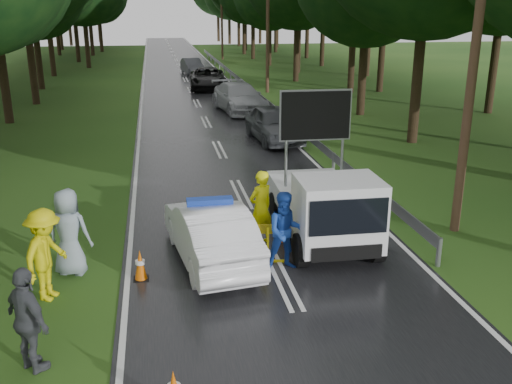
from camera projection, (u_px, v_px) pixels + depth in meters
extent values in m
plane|color=#1B4012|center=(282.00, 279.00, 12.58)|extent=(160.00, 160.00, 0.00)
cube|color=black|center=(190.00, 90.00, 40.65)|extent=(7.00, 140.00, 0.02)
cylinder|color=gray|center=(439.00, 252.00, 13.09)|extent=(0.12, 0.12, 0.70)
cube|color=gray|center=(242.00, 81.00, 41.09)|extent=(0.05, 60.00, 0.30)
cylinder|color=#493422|center=(477.00, 38.00, 13.76)|extent=(0.24, 0.24, 10.00)
cylinder|color=#493422|center=(268.00, 17.00, 38.09)|extent=(0.24, 0.24, 10.00)
cylinder|color=#493422|center=(222.00, 13.00, 62.41)|extent=(0.24, 0.24, 10.00)
imported|color=white|center=(211.00, 233.00, 13.27)|extent=(2.08, 4.43, 1.41)
cube|color=#1938A5|center=(210.00, 202.00, 13.02)|extent=(1.09, 0.44, 0.14)
cube|color=gray|center=(318.00, 214.00, 14.95)|extent=(1.98, 4.03, 0.24)
cube|color=white|center=(310.00, 190.00, 15.73)|extent=(2.04, 2.32, 0.52)
cube|color=white|center=(338.00, 213.00, 13.13)|extent=(1.93, 1.56, 1.62)
cube|color=black|center=(349.00, 217.00, 12.34)|extent=(1.76, 0.07, 0.81)
cube|color=black|center=(316.00, 115.00, 14.70)|extent=(1.81, 0.15, 1.24)
cylinder|color=black|center=(301.00, 250.00, 13.07)|extent=(0.28, 0.80, 0.80)
cylinder|color=black|center=(376.00, 245.00, 13.34)|extent=(0.28, 0.80, 0.80)
cylinder|color=black|center=(276.00, 206.00, 15.93)|extent=(0.28, 0.80, 0.80)
cylinder|color=black|center=(338.00, 203.00, 16.19)|extent=(0.28, 0.80, 0.80)
cube|color=yellow|center=(191.00, 244.00, 13.27)|extent=(0.06, 0.06, 0.90)
cube|color=yellow|center=(210.00, 245.00, 13.26)|extent=(0.06, 0.06, 0.90)
cube|color=yellow|center=(268.00, 245.00, 13.23)|extent=(0.06, 0.06, 0.90)
cube|color=yellow|center=(287.00, 245.00, 13.22)|extent=(0.06, 0.06, 0.90)
cube|color=#F2CC00|center=(239.00, 229.00, 13.12)|extent=(2.30, 0.50, 0.22)
imported|color=#FEFF0D|center=(261.00, 208.00, 14.14)|extent=(0.84, 0.75, 1.92)
imported|color=#183E9F|center=(286.00, 231.00, 12.80)|extent=(0.90, 0.71, 1.83)
imported|color=#D5CA0B|center=(46.00, 255.00, 11.47)|extent=(1.15, 1.43, 1.94)
imported|color=#43464B|center=(28.00, 320.00, 9.17)|extent=(1.05, 1.10, 1.84)
imported|color=#84949E|center=(69.00, 232.00, 12.54)|extent=(1.11, 0.89, 1.98)
imported|color=#414549|center=(274.00, 124.00, 25.16)|extent=(2.20, 4.68, 1.55)
imported|color=#A6A8AE|center=(239.00, 98.00, 32.23)|extent=(2.95, 5.71, 1.58)
imported|color=black|center=(208.00, 78.00, 41.00)|extent=(2.84, 5.58, 1.51)
imported|color=#46474E|center=(192.00, 66.00, 50.24)|extent=(1.93, 4.24, 1.35)
cube|color=black|center=(284.00, 242.00, 14.53)|extent=(0.32, 0.32, 0.03)
cone|color=#E05D07|center=(284.00, 229.00, 14.43)|extent=(0.27, 0.27, 0.66)
cube|color=black|center=(311.00, 230.00, 15.31)|extent=(0.35, 0.35, 0.03)
cone|color=#E05D07|center=(311.00, 217.00, 15.19)|extent=(0.29, 0.29, 0.72)
cube|color=black|center=(141.00, 279.00, 12.54)|extent=(0.33, 0.33, 0.03)
cone|color=#E05D07|center=(140.00, 265.00, 12.43)|extent=(0.28, 0.28, 0.69)
cube|color=black|center=(350.00, 204.00, 17.30)|extent=(0.37, 0.37, 0.03)
cone|color=#E05D07|center=(350.00, 192.00, 17.18)|extent=(0.30, 0.30, 0.76)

